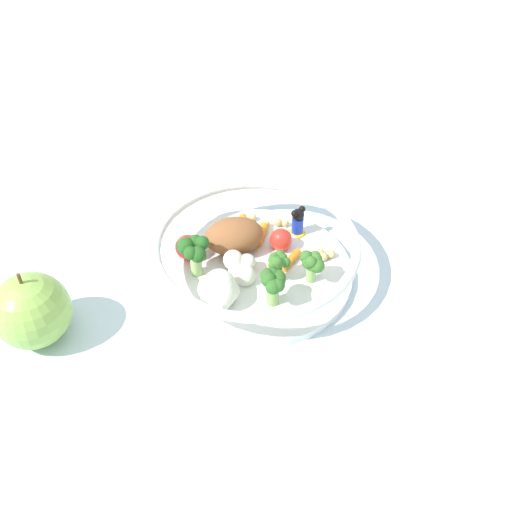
{
  "coord_description": "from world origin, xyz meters",
  "views": [
    {
      "loc": [
        0.41,
        -0.35,
        0.51
      ],
      "look_at": [
        0.02,
        -0.01,
        0.03
      ],
      "focal_mm": 41.54,
      "sensor_mm": 36.0,
      "label": 1
    }
  ],
  "objects": [
    {
      "name": "ground_plane",
      "position": [
        0.0,
        0.0,
        0.0
      ],
      "size": [
        2.4,
        2.4,
        0.0
      ],
      "primitive_type": "plane",
      "color": "silver"
    },
    {
      "name": "food_container",
      "position": [
        0.01,
        -0.02,
        0.03
      ],
      "size": [
        0.25,
        0.25,
        0.06
      ],
      "color": "white",
      "rests_on": "ground_plane"
    },
    {
      "name": "loose_apple",
      "position": [
        -0.07,
        -0.26,
        0.04
      ],
      "size": [
        0.08,
        0.08,
        0.1
      ],
      "color": "#8CB74C",
      "rests_on": "ground_plane"
    },
    {
      "name": "folded_napkin",
      "position": [
        0.21,
        0.16,
        0.0
      ],
      "size": [
        0.16,
        0.16,
        0.01
      ],
      "primitive_type": "cube",
      "rotation": [
        0.0,
        0.0,
        0.27
      ],
      "color": "white",
      "rests_on": "ground_plane"
    }
  ]
}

